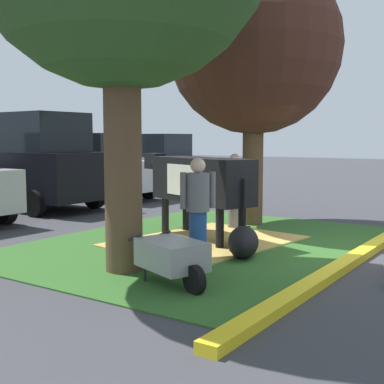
% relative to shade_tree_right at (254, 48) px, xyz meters
% --- Properties ---
extents(ground_plane, '(80.00, 80.00, 0.00)m').
position_rel_shade_tree_right_xyz_m(ground_plane, '(-1.70, -2.43, -3.76)').
color(ground_plane, '#38383D').
extents(grass_island, '(6.97, 5.12, 0.02)m').
position_rel_shade_tree_right_xyz_m(grass_island, '(-2.28, -0.18, -3.75)').
color(grass_island, '#2D5B23').
rests_on(grass_island, ground).
extents(curb_yellow, '(8.17, 0.24, 0.12)m').
position_rel_shade_tree_right_xyz_m(curb_yellow, '(-2.28, -2.89, -3.70)').
color(curb_yellow, yellow).
rests_on(curb_yellow, ground).
extents(hay_bedding, '(3.51, 2.83, 0.04)m').
position_rel_shade_tree_right_xyz_m(hay_bedding, '(-2.23, -0.24, -3.73)').
color(hay_bedding, tan).
rests_on(hay_bedding, ground).
extents(shade_tree_right, '(3.66, 3.66, 5.62)m').
position_rel_shade_tree_right_xyz_m(shade_tree_right, '(0.00, 0.00, 0.00)').
color(shade_tree_right, brown).
rests_on(shade_tree_right, ground).
extents(cow_holstein, '(1.53, 3.02, 1.56)m').
position_rel_shade_tree_right_xyz_m(cow_holstein, '(-2.03, 0.06, -2.65)').
color(cow_holstein, black).
rests_on(cow_holstein, ground).
extents(calf_lying, '(1.30, 0.93, 0.48)m').
position_rel_shade_tree_right_xyz_m(calf_lying, '(-2.80, -1.31, -3.52)').
color(calf_lying, black).
rests_on(calf_lying, ground).
extents(person_handler, '(0.34, 0.53, 1.56)m').
position_rel_shade_tree_right_xyz_m(person_handler, '(-0.70, 0.05, -2.93)').
color(person_handler, slate).
rests_on(person_handler, ground).
extents(person_visitor_near, '(0.42, 0.38, 1.59)m').
position_rel_shade_tree_right_xyz_m(person_visitor_near, '(-3.71, -1.05, -2.91)').
color(person_visitor_near, '#23478C').
rests_on(person_visitor_near, ground).
extents(wheelbarrow, '(0.99, 1.59, 0.63)m').
position_rel_shade_tree_right_xyz_m(wheelbarrow, '(-4.75, -1.36, -3.37)').
color(wheelbarrow, gray).
rests_on(wheelbarrow, ground).
extents(suv_black, '(2.24, 4.66, 2.52)m').
position_rel_shade_tree_right_xyz_m(suv_black, '(-0.93, 6.25, -2.49)').
color(suv_black, black).
rests_on(suv_black, ground).
extents(hatchback_white, '(2.13, 4.46, 2.02)m').
position_rel_shade_tree_right_xyz_m(hatchback_white, '(1.67, 6.38, -2.77)').
color(hatchback_white, silver).
rests_on(hatchback_white, ground).
extents(sedan_silver, '(2.13, 4.46, 2.02)m').
position_rel_shade_tree_right_xyz_m(sedan_silver, '(4.62, 6.35, -2.77)').
color(sedan_silver, silver).
rests_on(sedan_silver, ground).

